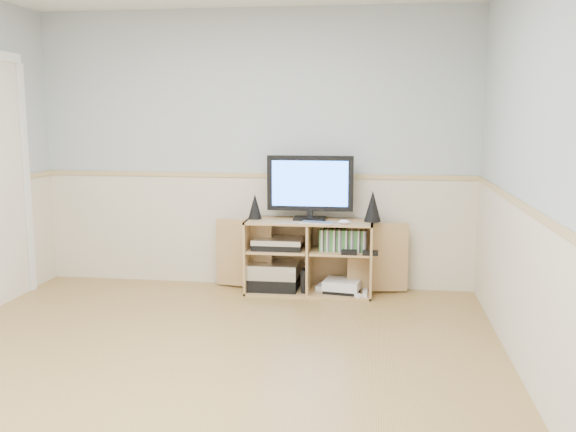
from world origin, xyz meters
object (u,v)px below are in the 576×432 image
object	(u,v)px
keyboard	(317,223)
game_consoles	(341,286)
monitor	(310,185)
media_cabinet	(310,255)

from	to	relation	value
keyboard	game_consoles	distance (m)	0.63
monitor	game_consoles	size ratio (longest dim) A/B	1.65
keyboard	monitor	bearing A→B (deg)	124.46
media_cabinet	game_consoles	distance (m)	0.39
media_cabinet	monitor	world-z (taller)	monitor
monitor	media_cabinet	bearing A→B (deg)	90.00
monitor	keyboard	distance (m)	0.36
media_cabinet	keyboard	size ratio (longest dim) A/B	6.27
monitor	game_consoles	xyz separation A→B (m)	(0.29, -0.06, -0.89)
keyboard	game_consoles	world-z (taller)	keyboard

